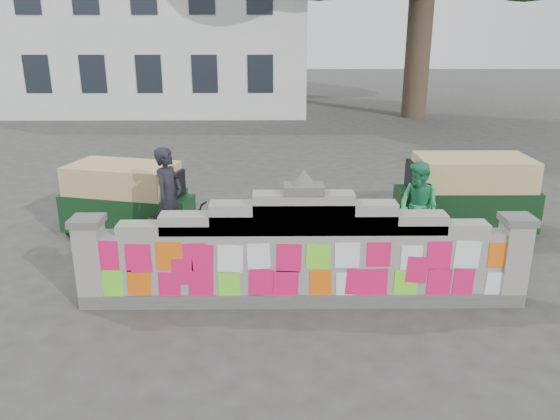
{
  "coord_description": "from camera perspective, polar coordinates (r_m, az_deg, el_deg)",
  "views": [
    {
      "loc": [
        -0.4,
        -7.18,
        3.81
      ],
      "look_at": [
        -0.32,
        1.0,
        1.1
      ],
      "focal_mm": 35.0,
      "sensor_mm": 36.0,
      "label": 1
    }
  ],
  "objects": [
    {
      "name": "ground",
      "position": [
        8.14,
        2.32,
        -9.6
      ],
      "size": [
        100.0,
        100.0,
        0.0
      ],
      "primitive_type": "plane",
      "color": "#383533",
      "rests_on": "ground"
    },
    {
      "name": "cyclist_rider",
      "position": [
        9.45,
        -11.43,
        -0.21
      ],
      "size": [
        0.6,
        0.73,
        1.73
      ],
      "primitive_type": "imported",
      "rotation": [
        0.0,
        0.0,
        1.23
      ],
      "color": "black",
      "rests_on": "ground"
    },
    {
      "name": "parapet_wall",
      "position": [
        7.81,
        2.4,
        -4.76
      ],
      "size": [
        6.48,
        0.44,
        2.01
      ],
      "color": "#4C4C49",
      "rests_on": "ground"
    },
    {
      "name": "cyclist_bike",
      "position": [
        9.57,
        -11.3,
        -2.22
      ],
      "size": [
        2.06,
        1.28,
        1.02
      ],
      "primitive_type": "imported",
      "rotation": [
        0.0,
        0.0,
        1.23
      ],
      "color": "black",
      "rests_on": "ground"
    },
    {
      "name": "pedestrian",
      "position": [
        10.0,
        14.25,
        0.29
      ],
      "size": [
        0.95,
        1.0,
        1.62
      ],
      "primitive_type": "imported",
      "rotation": [
        0.0,
        0.0,
        -0.98
      ],
      "color": "#29965A",
      "rests_on": "ground"
    },
    {
      "name": "rickshaw_right",
      "position": [
        11.26,
        18.97,
        1.67
      ],
      "size": [
        2.7,
        1.26,
        1.49
      ],
      "rotation": [
        0.0,
        0.0,
        3.14
      ],
      "color": "black",
      "rests_on": "ground"
    },
    {
      "name": "building",
      "position": [
        29.9,
        -14.05,
        18.21
      ],
      "size": [
        16.0,
        10.0,
        8.9
      ],
      "color": "silver",
      "rests_on": "ground"
    },
    {
      "name": "rickshaw_left",
      "position": [
        10.91,
        -15.67,
        1.17
      ],
      "size": [
        2.59,
        1.65,
        1.39
      ],
      "rotation": [
        0.0,
        0.0,
        -0.24
      ],
      "color": "#113417",
      "rests_on": "ground"
    }
  ]
}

